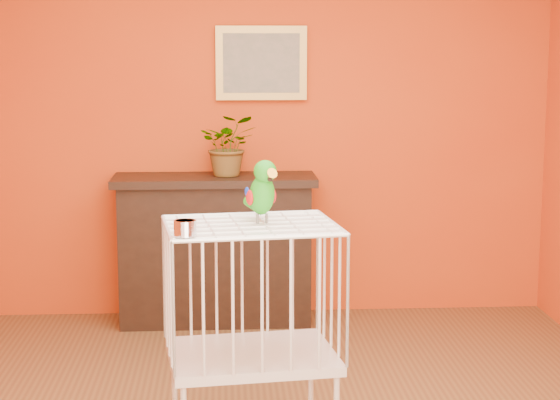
{
  "coord_description": "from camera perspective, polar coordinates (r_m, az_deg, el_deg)",
  "views": [
    {
      "loc": [
        -0.26,
        -4.19,
        1.86
      ],
      "look_at": [
        -0.02,
        -0.2,
        1.2
      ],
      "focal_mm": 60.0,
      "sensor_mm": 36.0,
      "label": 1
    }
  ],
  "objects": [
    {
      "name": "room_shell",
      "position": [
        4.21,
        0.08,
        5.55
      ],
      "size": [
        4.5,
        4.5,
        4.5
      ],
      "color": "#CB4713",
      "rests_on": "ground"
    },
    {
      "name": "console_cabinet",
      "position": [
        6.35,
        -3.98,
        -3.01
      ],
      "size": [
        1.35,
        0.49,
        1.01
      ],
      "color": "black",
      "rests_on": "ground"
    },
    {
      "name": "potted_plant",
      "position": [
        6.27,
        -3.13,
        2.96
      ],
      "size": [
        0.37,
        0.42,
        0.32
      ],
      "primitive_type": "imported",
      "rotation": [
        0.0,
        0.0,
        -0.01
      ],
      "color": "#26722D",
      "rests_on": "console_cabinet"
    },
    {
      "name": "framed_picture",
      "position": [
        6.42,
        -1.15,
        8.34
      ],
      "size": [
        0.62,
        0.04,
        0.5
      ],
      "color": "#BC9443",
      "rests_on": "room_shell"
    },
    {
      "name": "birdcage",
      "position": [
        4.14,
        -1.74,
        -8.74
      ],
      "size": [
        0.78,
        0.64,
        1.11
      ],
      "rotation": [
        0.0,
        0.0,
        0.13
      ],
      "color": "silver",
      "rests_on": "ground"
    },
    {
      "name": "feed_cup",
      "position": [
        3.76,
        -5.8,
        -1.72
      ],
      "size": [
        0.09,
        0.09,
        0.06
      ],
      "primitive_type": "cylinder",
      "color": "silver",
      "rests_on": "birdcage"
    },
    {
      "name": "parrot",
      "position": [
        4.03,
        -1.1,
        0.59
      ],
      "size": [
        0.16,
        0.25,
        0.28
      ],
      "rotation": [
        0.0,
        0.0,
        0.42
      ],
      "color": "#59544C",
      "rests_on": "birdcage"
    }
  ]
}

